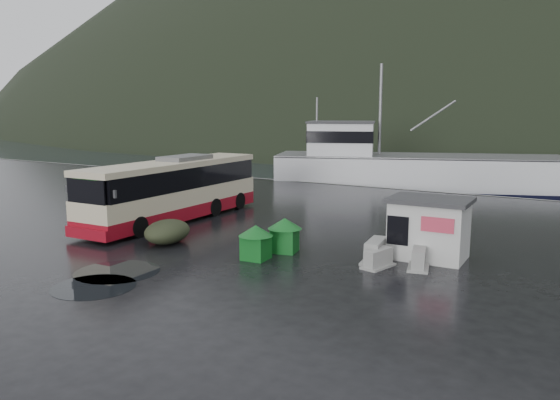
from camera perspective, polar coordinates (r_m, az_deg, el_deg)
The scene contains 14 objects.
ground at distance 26.21m, azimuth -6.40°, elevation -3.89°, with size 160.00×160.00×0.00m, color black.
harbor_water at distance 131.30m, azimuth 24.26°, elevation 5.92°, with size 300.00×180.00×0.02m, color black.
quay_edge at distance 43.55m, azimuth 9.75°, elevation 1.33°, with size 160.00×0.60×1.50m, color #999993.
coach_bus at distance 30.63m, azimuth -10.89°, elevation -2.07°, with size 3.10×12.42×3.51m, color beige, non-canonical shape.
white_van at distance 32.17m, azimuth -15.25°, elevation -1.69°, with size 2.29×6.68×2.80m, color silver, non-canonical shape.
waste_bin_left at distance 23.43m, azimuth 0.50°, elevation -5.43°, with size 1.05×1.05×1.47m, color #11631E, non-canonical shape.
waste_bin_right at distance 22.33m, azimuth -2.53°, elevation -6.19°, with size 1.01×1.01×1.41m, color #11631E, non-canonical shape.
dome_tent at distance 25.52m, azimuth -11.65°, elevation -4.39°, with size 1.91×2.67×1.05m, color #2C321E, non-canonical shape.
ticket_kiosk at distance 23.28m, azimuth 15.17°, elevation -5.86°, with size 3.19×2.42×2.49m, color silver, non-canonical shape.
jersey_barrier_a at distance 22.30m, azimuth 9.92°, elevation -6.35°, with size 0.89×1.77×0.89m, color #999993, non-canonical shape.
jersey_barrier_b at distance 21.72m, azimuth 14.26°, elevation -6.92°, with size 0.77×1.54×0.77m, color #999993, non-canonical shape.
jersey_barrier_c at distance 21.52m, azimuth 10.20°, elevation -6.93°, with size 0.72×1.44×0.72m, color #999993, non-canonical shape.
fishing_trawler at distance 49.03m, azimuth 14.11°, elevation 2.07°, with size 28.68×6.27×11.47m, color silver, non-canonical shape.
puddles at distance 20.81m, azimuth -17.61°, elevation -7.78°, with size 3.67×4.67×0.01m.
Camera 1 is at (15.54, -20.24, 5.98)m, focal length 35.00 mm.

